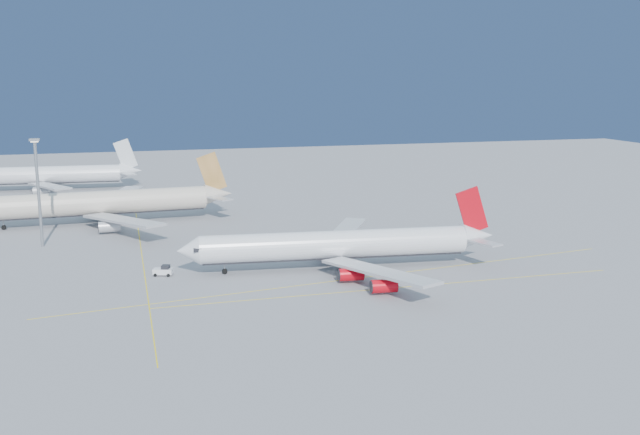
# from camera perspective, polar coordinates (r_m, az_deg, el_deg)

# --- Properties ---
(ground) EXTENTS (500.00, 500.00, 0.00)m
(ground) POSITION_cam_1_polar(r_m,az_deg,el_deg) (145.30, 2.26, -4.24)
(ground) COLOR slate
(ground) RESTS_ON ground
(taxiway_lines) EXTENTS (118.86, 140.00, 0.02)m
(taxiway_lines) POSITION_cam_1_polar(r_m,az_deg,el_deg) (147.59, -3.96, -4.01)
(taxiway_lines) COLOR yellow
(taxiway_lines) RESTS_ON ground
(airliner_virgin) EXTENTS (66.09, 59.11, 16.30)m
(airliner_virgin) POSITION_cam_1_polar(r_m,az_deg,el_deg) (145.56, 1.75, -2.21)
(airliner_virgin) COLOR white
(airliner_virgin) RESTS_ON ground
(airliner_etihad) EXTENTS (69.82, 64.43, 18.22)m
(airliner_etihad) POSITION_cam_1_polar(r_m,az_deg,el_deg) (198.31, -16.91, 1.13)
(airliner_etihad) COLOR beige
(airliner_etihad) RESTS_ON ground
(airliner_third) EXTENTS (64.72, 59.57, 17.36)m
(airliner_third) POSITION_cam_1_polar(r_m,az_deg,el_deg) (262.63, -21.08, 3.18)
(airliner_third) COLOR white
(airliner_third) RESTS_ON ground
(pushback_tug) EXTENTS (4.14, 3.21, 2.11)m
(pushback_tug) POSITION_cam_1_polar(r_m,az_deg,el_deg) (144.59, -12.41, -4.18)
(pushback_tug) COLOR white
(pushback_tug) RESTS_ON ground
(light_mast) EXTENTS (2.16, 2.16, 24.94)m
(light_mast) POSITION_cam_1_polar(r_m,az_deg,el_deg) (174.70, -21.64, 2.54)
(light_mast) COLOR gray
(light_mast) RESTS_ON ground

